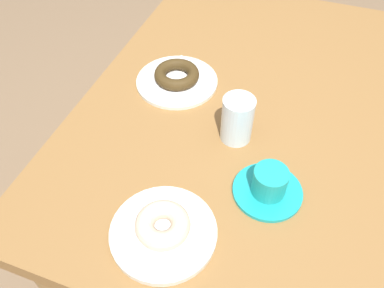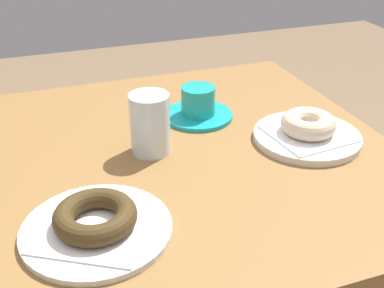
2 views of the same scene
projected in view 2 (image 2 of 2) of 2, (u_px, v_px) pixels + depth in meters
table at (84, 208)px, 0.92m from camera, size 1.20×0.80×0.74m
plate_sugar_ring at (307, 137)px, 0.97m from camera, size 0.21×0.21×0.01m
napkin_sugar_ring at (307, 133)px, 0.97m from camera, size 0.16×0.16×0.00m
donut_sugar_ring at (308, 124)px, 0.96m from camera, size 0.11×0.11×0.04m
plate_chocolate_ring at (99, 229)px, 0.72m from camera, size 0.22×0.22×0.01m
napkin_chocolate_ring at (99, 225)px, 0.72m from camera, size 0.21×0.21×0.00m
donut_chocolate_ring at (98, 216)px, 0.71m from camera, size 0.12×0.12×0.03m
water_glass at (150, 124)px, 0.91m from camera, size 0.08×0.08×0.12m
coffee_cup at (198, 106)px, 1.05m from camera, size 0.15×0.15×0.07m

